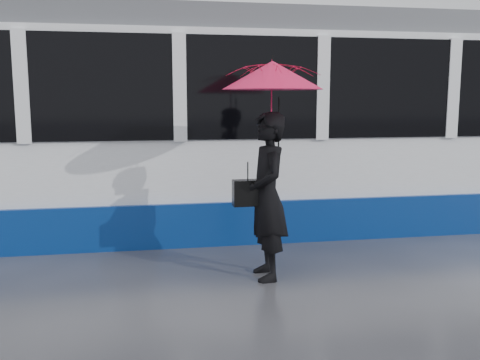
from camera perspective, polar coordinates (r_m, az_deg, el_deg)
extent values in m
plane|color=#2B2B30|center=(6.33, -6.92, -10.31)|extent=(90.00, 90.00, 0.00)
cube|color=#3F3D38|center=(8.03, -7.68, -6.16)|extent=(34.00, 0.07, 0.02)
cube|color=#3F3D38|center=(9.43, -8.09, -3.96)|extent=(34.00, 0.07, 0.02)
cube|color=white|center=(9.01, 9.20, 5.17)|extent=(24.00, 2.40, 2.95)
cube|color=navy|center=(9.16, 9.01, -2.43)|extent=(24.00, 2.56, 0.62)
cube|color=black|center=(9.00, 9.30, 9.46)|extent=(23.00, 2.48, 1.40)
cube|color=#53555A|center=(9.07, 9.45, 15.63)|extent=(23.60, 2.20, 0.35)
imported|color=black|center=(6.07, 2.90, -1.76)|extent=(0.48, 0.71, 1.91)
imported|color=#F51479|center=(5.99, 3.45, 8.25)|extent=(1.07, 1.09, 0.95)
cone|color=#F51479|center=(5.99, 3.48, 11.10)|extent=(1.15, 1.15, 0.31)
cylinder|color=black|center=(6.00, 3.49, 12.80)|extent=(0.01, 0.01, 0.07)
cylinder|color=black|center=(6.04, 4.14, 4.85)|extent=(0.02, 0.02, 0.83)
cube|color=black|center=(6.04, 0.83, -1.38)|extent=(0.34, 0.16, 0.30)
cylinder|color=black|center=(6.00, 0.84, 0.86)|extent=(0.01, 0.01, 0.18)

